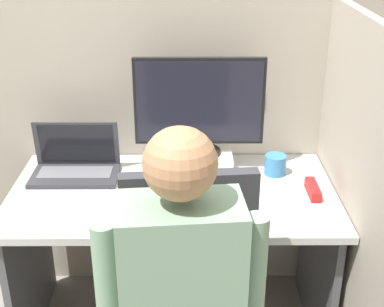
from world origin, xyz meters
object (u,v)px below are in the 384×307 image
at_px(coffee_mug, 275,165).
at_px(paper_box, 199,161).
at_px(stapler, 313,190).
at_px(carrot_toy, 171,204).
at_px(monitor, 199,106).
at_px(laptop, 75,166).

bearing_deg(coffee_mug, paper_box, 173.12).
relative_size(stapler, carrot_toy, 1.04).
distance_m(paper_box, stapler, 0.51).
distance_m(paper_box, monitor, 0.26).
relative_size(paper_box, carrot_toy, 2.00).
distance_m(paper_box, laptop, 0.54).
distance_m(stapler, coffee_mug, 0.23).
distance_m(monitor, carrot_toy, 0.47).
xyz_separation_m(paper_box, stapler, (0.46, -0.23, -0.02)).
xyz_separation_m(paper_box, coffee_mug, (0.33, -0.04, 0.00)).
height_order(monitor, stapler, monitor).
distance_m(paper_box, carrot_toy, 0.37).
height_order(laptop, coffee_mug, laptop).
bearing_deg(laptop, coffee_mug, 0.58).
bearing_deg(paper_box, monitor, 90.00).
xyz_separation_m(paper_box, laptop, (-0.54, -0.05, 0.00)).
bearing_deg(laptop, monitor, 5.51).
bearing_deg(carrot_toy, paper_box, 72.04).
relative_size(carrot_toy, coffee_mug, 1.55).
bearing_deg(stapler, monitor, 153.33).
height_order(monitor, laptop, monitor).
bearing_deg(stapler, laptop, 169.82).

